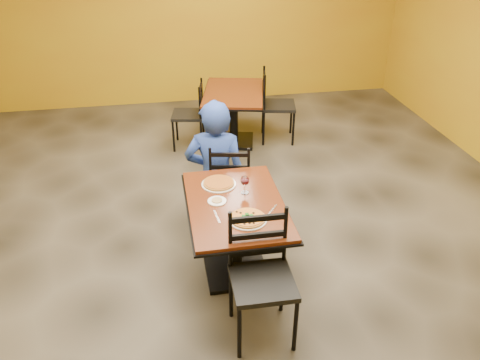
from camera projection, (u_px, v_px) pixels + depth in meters
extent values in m
cube|color=black|center=(228.00, 239.00, 4.86)|extent=(7.00, 8.00, 0.01)
cube|color=#B69614|center=(187.00, 9.00, 7.52)|extent=(7.00, 0.01, 3.00)
cube|color=#601E0F|center=(236.00, 204.00, 4.07)|extent=(0.80, 1.20, 0.03)
cube|color=black|center=(236.00, 207.00, 4.08)|extent=(0.83, 1.23, 0.02)
cylinder|color=black|center=(236.00, 239.00, 4.25)|extent=(0.12, 0.12, 0.66)
cube|color=black|center=(236.00, 269.00, 4.42)|extent=(0.55, 0.55, 0.04)
cube|color=#601E0F|center=(234.00, 92.00, 6.46)|extent=(1.01, 1.30, 0.03)
cube|color=black|center=(234.00, 94.00, 6.47)|extent=(1.04, 1.34, 0.02)
cylinder|color=black|center=(234.00, 118.00, 6.64)|extent=(0.12, 0.12, 0.66)
cube|color=black|center=(234.00, 141.00, 6.81)|extent=(0.64, 0.64, 0.04)
imported|color=#1B2797|center=(215.00, 160.00, 4.94)|extent=(0.72, 0.55, 1.30)
cylinder|color=white|center=(248.00, 219.00, 3.83)|extent=(0.31, 0.31, 0.01)
cylinder|color=#97160A|center=(248.00, 218.00, 3.83)|extent=(0.28, 0.28, 0.02)
cylinder|color=white|center=(219.00, 184.00, 4.32)|extent=(0.31, 0.31, 0.01)
cylinder|color=#B07D21|center=(219.00, 183.00, 4.31)|extent=(0.28, 0.28, 0.02)
cylinder|color=white|center=(217.00, 201.00, 4.07)|extent=(0.16, 0.16, 0.01)
cylinder|color=tan|center=(217.00, 200.00, 4.07)|extent=(0.09, 0.09, 0.01)
cube|color=silver|center=(217.00, 217.00, 3.88)|extent=(0.04, 0.19, 0.00)
cube|color=silver|center=(271.00, 211.00, 3.95)|extent=(0.14, 0.17, 0.00)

